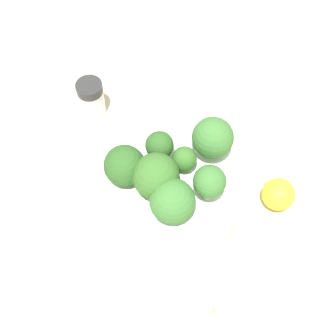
{
  "coord_description": "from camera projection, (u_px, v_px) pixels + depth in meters",
  "views": [
    {
      "loc": [
        -0.2,
        -0.22,
        0.59
      ],
      "look_at": [
        0.0,
        0.0,
        0.09
      ],
      "focal_mm": 50.0,
      "sensor_mm": 36.0,
      "label": 1
    }
  ],
  "objects": [
    {
      "name": "almond_crumb_3",
      "position": [
        268.0,
        184.0,
        0.67
      ],
      "size": [
        0.01,
        0.01,
        0.01
      ],
      "primitive_type": "cube",
      "rotation": [
        0.0,
        0.0,
        4.75
      ],
      "color": "#AD7F4C",
      "rests_on": "ground_plane"
    },
    {
      "name": "almond_crumb_0",
      "position": [
        216.0,
        119.0,
        0.73
      ],
      "size": [
        0.01,
        0.01,
        0.01
      ],
      "primitive_type": "cube",
      "rotation": [
        0.0,
        0.0,
        2.1
      ],
      "color": "tan",
      "rests_on": "ground_plane"
    },
    {
      "name": "ground_plane",
      "position": [
        168.0,
        199.0,
        0.66
      ],
      "size": [
        3.0,
        3.0,
        0.0
      ],
      "primitive_type": "plane",
      "color": "beige"
    },
    {
      "name": "broccoli_floret_0",
      "position": [
        183.0,
        159.0,
        0.61
      ],
      "size": [
        0.03,
        0.03,
        0.04
      ],
      "color": "#7A9E5B",
      "rests_on": "bowl"
    },
    {
      "name": "broccoli_floret_4",
      "position": [
        125.0,
        166.0,
        0.6
      ],
      "size": [
        0.05,
        0.05,
        0.06
      ],
      "color": "#8EB770",
      "rests_on": "bowl"
    },
    {
      "name": "broccoli_floret_6",
      "position": [
        156.0,
        176.0,
        0.58
      ],
      "size": [
        0.06,
        0.06,
        0.06
      ],
      "color": "#7A9E5B",
      "rests_on": "bowl"
    },
    {
      "name": "almond_crumb_2",
      "position": [
        214.0,
        310.0,
        0.58
      ],
      "size": [
        0.01,
        0.01,
        0.01
      ],
      "primitive_type": "cube",
      "rotation": [
        0.0,
        0.0,
        4.07
      ],
      "color": "tan",
      "rests_on": "ground_plane"
    },
    {
      "name": "broccoli_floret_3",
      "position": [
        213.0,
        138.0,
        0.61
      ],
      "size": [
        0.06,
        0.06,
        0.06
      ],
      "color": "#84AD66",
      "rests_on": "bowl"
    },
    {
      "name": "pepper_shaker",
      "position": [
        92.0,
        99.0,
        0.71
      ],
      "size": [
        0.04,
        0.04,
        0.07
      ],
      "color": "silver",
      "rests_on": "ground_plane"
    },
    {
      "name": "bowl",
      "position": [
        168.0,
        190.0,
        0.64
      ],
      "size": [
        0.21,
        0.21,
        0.05
      ],
      "primitive_type": "cylinder",
      "color": "white",
      "rests_on": "ground_plane"
    },
    {
      "name": "broccoli_floret_2",
      "position": [
        209.0,
        182.0,
        0.57
      ],
      "size": [
        0.04,
        0.04,
        0.06
      ],
      "color": "#84AD66",
      "rests_on": "bowl"
    },
    {
      "name": "broccoli_floret_5",
      "position": [
        172.0,
        201.0,
        0.57
      ],
      "size": [
        0.06,
        0.06,
        0.06
      ],
      "color": "#7A9E5B",
      "rests_on": "bowl"
    },
    {
      "name": "lemon_wedge",
      "position": [
        278.0,
        194.0,
        0.64
      ],
      "size": [
        0.05,
        0.05,
        0.05
      ],
      "primitive_type": "sphere",
      "color": "yellow",
      "rests_on": "ground_plane"
    },
    {
      "name": "broccoli_floret_1",
      "position": [
        159.0,
        146.0,
        0.61
      ],
      "size": [
        0.04,
        0.04,
        0.04
      ],
      "color": "#8EB770",
      "rests_on": "bowl"
    },
    {
      "name": "almond_crumb_1",
      "position": [
        174.0,
        124.0,
        0.72
      ],
      "size": [
        0.01,
        0.01,
        0.01
      ],
      "primitive_type": "cube",
      "rotation": [
        0.0,
        0.0,
        1.9
      ],
      "color": "tan",
      "rests_on": "ground_plane"
    }
  ]
}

